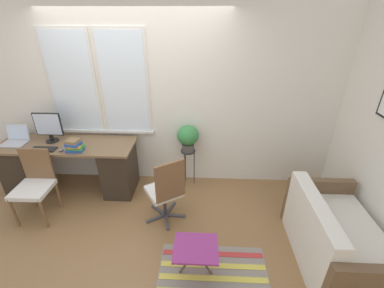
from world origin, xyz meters
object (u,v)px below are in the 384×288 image
desk_chair_wooden (35,183)px  folding_stool (196,250)px  monitor (49,127)px  laptop (15,139)px  mouse (61,150)px  keyboard (43,149)px  office_chair_swivel (166,190)px  plant_stand (188,155)px  potted_plant (188,137)px  couch_loveseat (334,240)px  book_stack (74,146)px

desk_chair_wooden → folding_stool: size_ratio=2.07×
monitor → laptop: bearing=-171.5°
laptop → folding_stool: (2.61, -1.37, -0.47)m
monitor → mouse: monitor is taller
monitor → desk_chair_wooden: monitor is taller
keyboard → office_chair_swivel: (1.71, -0.42, -0.31)m
desk_chair_wooden → plant_stand: desk_chair_wooden is taller
laptop → potted_plant: laptop is taller
laptop → couch_loveseat: (4.08, -1.11, -0.55)m
plant_stand → potted_plant: (0.00, 0.00, 0.32)m
book_stack → plant_stand: book_stack is taller
plant_stand → office_chair_swivel: bearing=-105.2°
mouse → potted_plant: bearing=14.3°
plant_stand → mouse: bearing=-165.7°
monitor → book_stack: monitor is taller
desk_chair_wooden → couch_loveseat: bearing=-9.6°
folding_stool → laptop: bearing=152.4°
office_chair_swivel → potted_plant: (0.22, 0.81, 0.35)m
keyboard → mouse: size_ratio=4.59×
monitor → plant_stand: 2.02m
couch_loveseat → potted_plant: size_ratio=3.28×
desk_chair_wooden → folding_stool: bearing=-21.9°
couch_loveseat → folding_stool: bearing=99.8°
folding_stool → book_stack: bearing=144.9°
folding_stool → mouse: bearing=148.0°
book_stack → keyboard: bearing=177.6°
couch_loveseat → desk_chair_wooden: bearing=81.0°
monitor → couch_loveseat: monitor is taller
book_stack → couch_loveseat: book_stack is taller
office_chair_swivel → monitor: bearing=-54.2°
couch_loveseat → folding_stool: size_ratio=2.94×
book_stack → couch_loveseat: 3.30m
desk_chair_wooden → office_chair_swivel: 1.70m
monitor → potted_plant: monitor is taller
monitor → plant_stand: size_ratio=0.72×
desk_chair_wooden → office_chair_swivel: size_ratio=0.97×
laptop → office_chair_swivel: laptop is taller
laptop → keyboard: (0.50, -0.19, -0.04)m
keyboard → mouse: bearing=-6.1°
desk_chair_wooden → plant_stand: size_ratio=1.52×
desk_chair_wooden → couch_loveseat: 3.61m
laptop → potted_plant: bearing=5.0°
monitor → folding_stool: 2.65m
laptop → couch_loveseat: bearing=-15.3°
plant_stand → potted_plant: 0.32m
laptop → monitor: monitor is taller
laptop → plant_stand: (2.44, 0.21, -0.32)m
desk_chair_wooden → office_chair_swivel: (1.70, -0.05, -0.01)m
couch_loveseat → potted_plant: (-1.64, 1.33, 0.54)m
office_chair_swivel → couch_loveseat: (1.86, -0.51, -0.19)m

